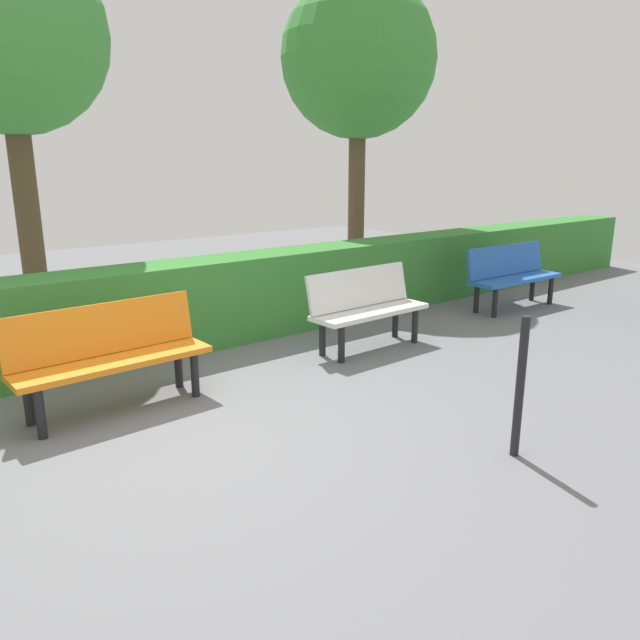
{
  "coord_description": "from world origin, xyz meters",
  "views": [
    {
      "loc": [
        1.71,
        3.84,
        1.99
      ],
      "look_at": [
        -1.66,
        -0.4,
        0.55
      ],
      "focal_mm": 33.86,
      "sensor_mm": 36.0,
      "label": 1
    }
  ],
  "objects_px": {
    "bench_blue": "(512,273)",
    "bench_orange": "(110,352)",
    "bench_white": "(366,305)",
    "tree_mid": "(6,35)",
    "tree_near": "(358,60)"
  },
  "relations": [
    {
      "from": "bench_blue",
      "to": "bench_orange",
      "type": "relative_size",
      "value": 0.98
    },
    {
      "from": "bench_white",
      "to": "bench_blue",
      "type": "bearing_deg",
      "value": -178.57
    },
    {
      "from": "bench_blue",
      "to": "bench_orange",
      "type": "distance_m",
      "value": 5.6
    },
    {
      "from": "tree_mid",
      "to": "tree_near",
      "type": "bearing_deg",
      "value": 177.93
    },
    {
      "from": "bench_blue",
      "to": "tree_near",
      "type": "distance_m",
      "value": 4.29
    },
    {
      "from": "tree_near",
      "to": "tree_mid",
      "type": "bearing_deg",
      "value": -2.07
    },
    {
      "from": "bench_orange",
      "to": "tree_mid",
      "type": "distance_m",
      "value": 4.32
    },
    {
      "from": "tree_near",
      "to": "tree_mid",
      "type": "height_order",
      "value": "tree_near"
    },
    {
      "from": "bench_white",
      "to": "bench_orange",
      "type": "bearing_deg",
      "value": -2.49
    },
    {
      "from": "tree_near",
      "to": "bench_orange",
      "type": "bearing_deg",
      "value": 29.4
    },
    {
      "from": "bench_white",
      "to": "tree_mid",
      "type": "height_order",
      "value": "tree_mid"
    },
    {
      "from": "bench_blue",
      "to": "bench_orange",
      "type": "xyz_separation_m",
      "value": [
        5.6,
        0.04,
        0.0
      ]
    },
    {
      "from": "bench_blue",
      "to": "bench_orange",
      "type": "height_order",
      "value": "same"
    },
    {
      "from": "bench_blue",
      "to": "tree_near",
      "type": "height_order",
      "value": "tree_near"
    },
    {
      "from": "bench_white",
      "to": "tree_near",
      "type": "distance_m",
      "value": 5.11
    }
  ]
}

